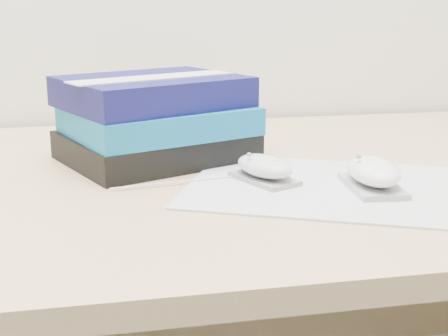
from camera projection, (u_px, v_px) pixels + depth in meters
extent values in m
cube|color=tan|center=(274.00, 177.00, 0.96)|extent=(1.60, 0.80, 0.03)
cube|color=tan|center=(224.00, 287.00, 1.41)|extent=(1.52, 0.03, 0.35)
cube|color=#9F9EA7|center=(323.00, 186.00, 0.85)|extent=(0.44, 0.40, 0.00)
cube|color=gray|center=(264.00, 179.00, 0.87)|extent=(0.09, 0.11, 0.01)
ellipsoid|color=silver|center=(264.00, 166.00, 0.86)|extent=(0.09, 0.11, 0.03)
ellipsoid|color=gray|center=(249.00, 154.00, 0.85)|extent=(0.01, 0.01, 0.01)
cube|color=#9D9D9F|center=(372.00, 186.00, 0.83)|extent=(0.07, 0.12, 0.01)
ellipsoid|color=white|center=(373.00, 171.00, 0.83)|extent=(0.07, 0.12, 0.03)
ellipsoid|color=gray|center=(359.00, 157.00, 0.82)|extent=(0.01, 0.01, 0.01)
cylinder|color=silver|center=(179.00, 182.00, 0.86)|extent=(0.19, 0.03, 0.00)
cube|color=black|center=(156.00, 146.00, 0.99)|extent=(0.33, 0.30, 0.04)
cube|color=#0E6699|center=(159.00, 120.00, 0.98)|extent=(0.32, 0.29, 0.04)
cube|color=#10104B|center=(152.00, 91.00, 0.97)|extent=(0.32, 0.30, 0.05)
cube|color=silver|center=(153.00, 78.00, 0.94)|extent=(0.26, 0.16, 0.00)
cube|color=black|center=(168.00, 129.00, 1.04)|extent=(0.14, 0.10, 0.08)
cylinder|color=black|center=(168.00, 104.00, 1.03)|extent=(0.14, 0.10, 0.09)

